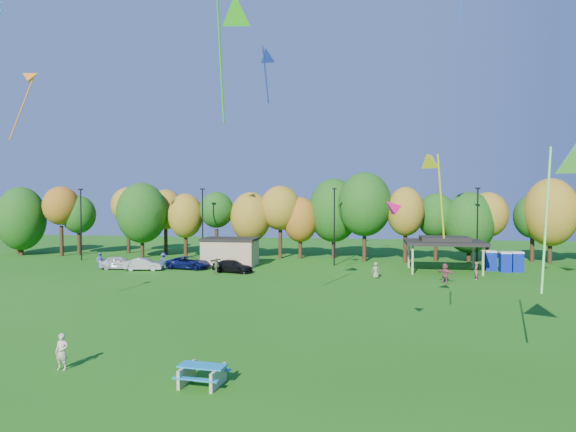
% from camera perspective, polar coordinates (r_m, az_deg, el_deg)
% --- Properties ---
extents(ground, '(160.00, 160.00, 0.00)m').
position_cam_1_polar(ground, '(22.24, -7.63, -18.98)').
color(ground, '#19600F').
rests_on(ground, ground).
extents(tree_line, '(93.57, 10.55, 11.15)m').
position_cam_1_polar(tree_line, '(65.80, 2.86, 0.27)').
color(tree_line, black).
rests_on(tree_line, ground).
extents(lamp_posts, '(64.50, 0.25, 9.09)m').
position_cam_1_polar(lamp_posts, '(60.09, 5.17, -0.87)').
color(lamp_posts, black).
rests_on(lamp_posts, ground).
extents(utility_building, '(6.30, 4.30, 3.25)m').
position_cam_1_polar(utility_building, '(60.37, -6.44, -3.97)').
color(utility_building, tan).
rests_on(utility_building, ground).
extents(pavilion, '(8.20, 6.20, 3.77)m').
position_cam_1_polar(pavilion, '(57.64, 16.96, -2.75)').
color(pavilion, tan).
rests_on(pavilion, ground).
extents(porta_potties, '(3.75, 2.08, 2.18)m').
position_cam_1_polar(porta_potties, '(60.16, 22.89, -4.66)').
color(porta_potties, '#0B1E93').
rests_on(porta_potties, ground).
extents(picnic_table, '(2.15, 1.84, 0.87)m').
position_cam_1_polar(picnic_table, '(23.07, -9.51, -16.87)').
color(picnic_table, tan).
rests_on(picnic_table, ground).
extents(kite_flyer, '(0.62, 0.41, 1.70)m').
position_cam_1_polar(kite_flyer, '(26.66, -23.83, -13.63)').
color(kite_flyer, beige).
rests_on(kite_flyer, ground).
extents(car_a, '(4.46, 2.04, 1.48)m').
position_cam_1_polar(car_a, '(60.14, -18.19, -4.94)').
color(car_a, silver).
rests_on(car_a, ground).
extents(car_b, '(4.28, 2.08, 1.35)m').
position_cam_1_polar(car_b, '(58.48, -15.72, -5.18)').
color(car_b, '#AEAFB4').
rests_on(car_b, ground).
extents(car_c, '(5.26, 3.04, 1.38)m').
position_cam_1_polar(car_c, '(58.47, -11.00, -5.13)').
color(car_c, '#0B1044').
rests_on(car_c, ground).
extents(car_d, '(4.86, 2.98, 1.31)m').
position_cam_1_polar(car_d, '(55.11, -6.17, -5.57)').
color(car_d, black).
rests_on(car_d, ground).
extents(far_person_0, '(1.00, 0.83, 1.85)m').
position_cam_1_polar(far_person_0, '(61.07, -20.19, -4.69)').
color(far_person_0, '#526AB5').
rests_on(far_person_0, ground).
extents(far_person_1, '(1.31, 1.05, 1.77)m').
position_cam_1_polar(far_person_1, '(59.24, -13.67, -4.86)').
color(far_person_1, '#424792').
rests_on(far_person_1, ground).
extents(far_person_2, '(1.67, 1.48, 1.83)m').
position_cam_1_polar(far_person_2, '(50.29, 17.06, -6.09)').
color(far_person_2, '#AC475A').
rests_on(far_person_2, ground).
extents(far_person_3, '(1.00, 0.96, 1.68)m').
position_cam_1_polar(far_person_3, '(53.94, -7.98, -5.56)').
color(far_person_3, '#5C6E43').
rests_on(far_person_3, ground).
extents(far_person_4, '(0.90, 0.72, 1.60)m').
position_cam_1_polar(far_person_4, '(51.62, 9.73, -5.95)').
color(far_person_4, gray).
rests_on(far_person_4, ground).
extents(far_person_5, '(0.42, 0.64, 1.73)m').
position_cam_1_polar(far_person_5, '(53.13, 20.18, -5.75)').
color(far_person_5, '#A84F63').
rests_on(far_person_5, ground).
extents(kite_2, '(1.23, 1.03, 1.07)m').
position_cam_1_polar(kite_2, '(25.64, 11.40, 1.06)').
color(kite_2, '#C80B56').
extents(kite_6, '(1.40, 2.80, 4.52)m').
position_cam_1_polar(kite_6, '(39.26, -2.35, 17.49)').
color(kite_6, navy).
extents(kite_8, '(2.15, 4.66, 7.68)m').
position_cam_1_polar(kite_8, '(30.95, -5.84, 21.91)').
color(kite_8, '#33CC1B').
extents(kite_9, '(3.01, 1.75, 5.28)m').
position_cam_1_polar(kite_9, '(43.56, -26.60, 13.57)').
color(kite_9, orange).
extents(kite_11, '(1.74, 3.21, 5.42)m').
position_cam_1_polar(kite_11, '(31.32, 15.40, 6.02)').
color(kite_11, yellow).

